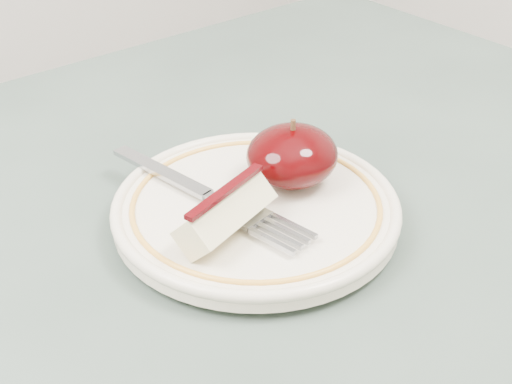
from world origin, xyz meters
TOP-DOWN VIEW (x-y plane):
  - table at (0.00, 0.00)m, footprint 0.90×0.90m
  - plate at (-0.00, 0.08)m, footprint 0.21×0.21m
  - apple_half at (0.04, 0.09)m, footprint 0.07×0.07m
  - apple_wedge at (-0.04, 0.07)m, footprint 0.08×0.05m
  - fork at (-0.03, 0.11)m, footprint 0.05×0.19m

SIDE VIEW (x-z plane):
  - table at x=0.00m, z-range 0.29..1.04m
  - plate at x=0.00m, z-range 0.75..0.77m
  - fork at x=-0.03m, z-range 0.77..0.78m
  - apple_wedge at x=-0.04m, z-range 0.77..0.80m
  - apple_half at x=0.04m, z-range 0.76..0.82m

